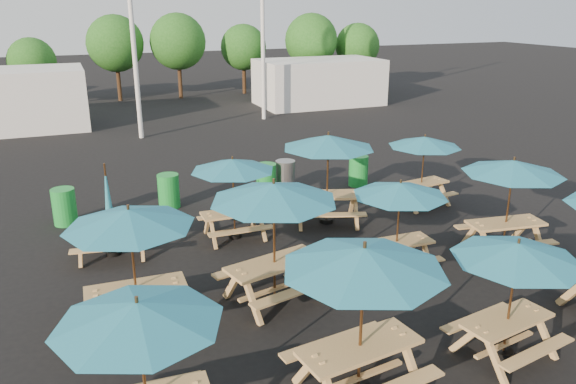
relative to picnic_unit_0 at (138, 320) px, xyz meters
name	(u,v)px	position (x,y,z in m)	size (l,w,h in m)	color
ground	(311,254)	(4.52, 4.71, -1.92)	(120.00, 120.00, 0.00)	black
picnic_unit_0	(138,320)	(0.00, 0.00, 0.00)	(2.28, 2.28, 2.19)	tan
picnic_unit_1	(130,224)	(0.28, 3.11, 0.10)	(2.37, 2.37, 2.31)	tan
picnic_unit_2	(110,218)	(0.15, 6.47, -0.99)	(1.98, 1.79, 2.25)	tan
picnic_unit_3	(364,266)	(3.15, -0.09, 0.21)	(2.74, 2.74, 2.44)	tan
picnic_unit_4	(274,198)	(2.95, 3.03, 0.26)	(3.00, 3.00, 2.49)	tan
picnic_unit_5	(233,169)	(3.13, 6.37, -0.09)	(2.12, 2.12, 2.09)	tan
picnic_unit_6	(517,257)	(5.89, -0.19, -0.09)	(2.41, 2.41, 2.09)	tan
picnic_unit_7	(400,193)	(5.94, 3.28, -0.11)	(2.10, 2.10, 2.06)	tan
picnic_unit_8	(328,146)	(5.76, 6.45, 0.23)	(3.13, 3.13, 2.45)	tan
picnic_unit_10	(513,171)	(8.86, 3.13, 0.10)	(2.60, 2.60, 2.30)	tan
picnic_unit_11	(424,145)	(8.94, 6.68, -0.09)	(2.37, 2.37, 2.08)	tan
waste_bin_0	(64,207)	(-0.85, 8.98, -1.42)	(0.62, 0.62, 1.00)	#1A9033
waste_bin_1	(169,191)	(2.00, 9.25, -1.42)	(0.62, 0.62, 1.00)	#1A9033
waste_bin_2	(266,180)	(5.02, 9.24, -1.42)	(0.62, 0.62, 1.00)	#1A9033
waste_bin_3	(285,176)	(5.71, 9.37, -1.42)	(0.62, 0.62, 1.00)	gray
waste_bin_4	(358,171)	(8.13, 9.02, -1.42)	(0.62, 0.62, 1.00)	#1A9033
event_tent_1	(319,82)	(13.52, 23.71, -0.62)	(7.00, 4.00, 2.60)	silver
tree_2	(32,61)	(-1.87, 28.36, 0.71)	(2.59, 2.59, 3.93)	#382314
tree_3	(115,44)	(2.77, 29.42, 1.49)	(3.36, 3.36, 5.09)	#382314
tree_4	(178,42)	(6.42, 28.97, 1.54)	(3.41, 3.41, 5.17)	#382314
tree_5	(243,47)	(10.75, 29.38, 1.06)	(2.94, 2.94, 4.45)	#382314
tree_6	(311,40)	(14.76, 27.60, 1.51)	(3.38, 3.38, 5.13)	#382314
tree_7	(357,46)	(18.15, 27.63, 1.07)	(2.95, 2.95, 4.48)	#382314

